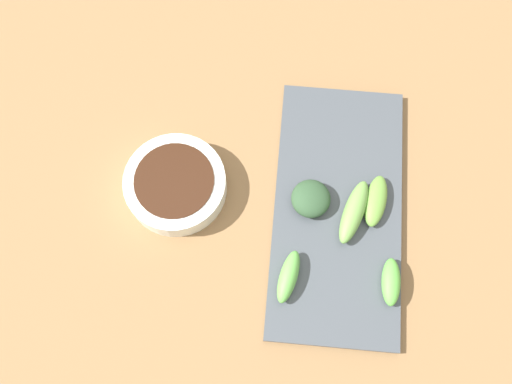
# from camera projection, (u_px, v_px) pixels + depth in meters

# --- Properties ---
(tabletop) EXTENTS (2.10, 2.10, 0.02)m
(tabletop) POSITION_uv_depth(u_px,v_px,m) (270.00, 199.00, 0.81)
(tabletop) COLOR olive
(tabletop) RESTS_ON ground
(sauce_bowl) EXTENTS (0.14, 0.14, 0.04)m
(sauce_bowl) POSITION_uv_depth(u_px,v_px,m) (175.00, 182.00, 0.78)
(sauce_bowl) COLOR white
(sauce_bowl) RESTS_ON tabletop
(serving_plate) EXTENTS (0.18, 0.37, 0.01)m
(serving_plate) POSITION_uv_depth(u_px,v_px,m) (337.00, 210.00, 0.78)
(serving_plate) COLOR #454B52
(serving_plate) RESTS_ON tabletop
(broccoli_leafy_0) EXTENTS (0.06, 0.06, 0.03)m
(broccoli_leafy_0) POSITION_uv_depth(u_px,v_px,m) (310.00, 199.00, 0.77)
(broccoli_leafy_0) COLOR #2F4E30
(broccoli_leafy_0) RESTS_ON serving_plate
(broccoli_stalk_1) EXTENTS (0.04, 0.08, 0.02)m
(broccoli_stalk_1) POSITION_uv_depth(u_px,v_px,m) (375.00, 198.00, 0.77)
(broccoli_stalk_1) COLOR #6A9E3F
(broccoli_stalk_1) RESTS_ON serving_plate
(broccoli_stalk_2) EXTENTS (0.04, 0.08, 0.03)m
(broccoli_stalk_2) POSITION_uv_depth(u_px,v_px,m) (288.00, 277.00, 0.74)
(broccoli_stalk_2) COLOR #62B44C
(broccoli_stalk_2) RESTS_ON serving_plate
(broccoli_stalk_3) EXTENTS (0.02, 0.06, 0.02)m
(broccoli_stalk_3) POSITION_uv_depth(u_px,v_px,m) (390.00, 282.00, 0.74)
(broccoli_stalk_3) COLOR #5CB345
(broccoli_stalk_3) RESTS_ON serving_plate
(broccoli_stalk_4) EXTENTS (0.05, 0.10, 0.03)m
(broccoli_stalk_4) POSITION_uv_depth(u_px,v_px,m) (353.00, 212.00, 0.76)
(broccoli_stalk_4) COLOR #70A54C
(broccoli_stalk_4) RESTS_ON serving_plate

